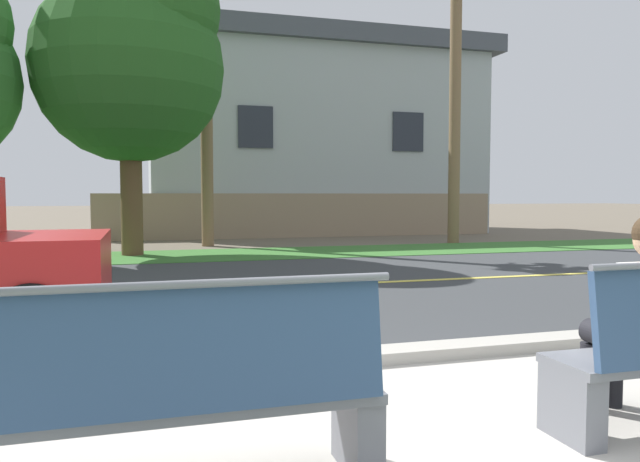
{
  "coord_description": "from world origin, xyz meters",
  "views": [
    {
      "loc": [
        -1.61,
        -2.14,
        1.36
      ],
      "look_at": [
        0.07,
        3.59,
        1.0
      ],
      "focal_mm": 33.98,
      "sensor_mm": 36.0,
      "label": 1
    }
  ],
  "objects": [
    {
      "name": "curb_edge",
      "position": [
        0.0,
        2.35,
        0.06
      ],
      "size": [
        44.0,
        0.3,
        0.11
      ],
      "primitive_type": "cube",
      "color": "#ADA89E",
      "rests_on": "ground_plane"
    },
    {
      "name": "road_centre_line",
      "position": [
        0.0,
        6.5,
        0.01
      ],
      "size": [
        48.0,
        0.14,
        0.01
      ],
      "primitive_type": "cube",
      "color": "#E0CC4C",
      "rests_on": "ground_plane"
    },
    {
      "name": "shade_tree_centre",
      "position": [
        -1.71,
        11.9,
        4.45
      ],
      "size": [
        4.15,
        4.15,
        6.85
      ],
      "color": "brown",
      "rests_on": "ground_plane"
    },
    {
      "name": "seated_person_white",
      "position": [
        1.16,
        0.69,
        0.68
      ],
      "size": [
        0.52,
        0.68,
        1.25
      ],
      "color": "black",
      "rests_on": "ground_plane"
    },
    {
      "name": "house_across_street",
      "position": [
        4.39,
        19.82,
        3.49
      ],
      "size": [
        12.39,
        6.91,
        6.89
      ],
      "color": "#A3ADB2",
      "rests_on": "ground_plane"
    },
    {
      "name": "street_asphalt",
      "position": [
        0.0,
        6.5,
        0.0
      ],
      "size": [
        52.0,
        8.0,
        0.01
      ],
      "primitive_type": "cube",
      "color": "#383A3D",
      "rests_on": "ground_plane"
    },
    {
      "name": "garden_wall",
      "position": [
        3.45,
        16.62,
        0.7
      ],
      "size": [
        13.0,
        0.36,
        1.4
      ],
      "primitive_type": "cube",
      "color": "gray",
      "rests_on": "ground_plane"
    },
    {
      "name": "palm_tree_short",
      "position": [
        6.77,
        13.08,
        6.59
      ],
      "size": [
        2.09,
        1.98,
        8.21
      ],
      "color": "brown",
      "rests_on": "ground_plane"
    },
    {
      "name": "far_verge_grass",
      "position": [
        0.0,
        11.53,
        0.01
      ],
      "size": [
        48.0,
        2.8,
        0.02
      ],
      "primitive_type": "cube",
      "color": "#38702D",
      "rests_on": "ground_plane"
    },
    {
      "name": "bench_left",
      "position": [
        -1.51,
        0.52,
        0.46
      ],
      "size": [
        1.91,
        0.48,
        1.01
      ],
      "color": "slate",
      "rests_on": "ground_plane"
    },
    {
      "name": "ground_plane",
      "position": [
        0.0,
        8.0,
        0.0
      ],
      "size": [
        140.0,
        140.0,
        0.0
      ],
      "primitive_type": "plane",
      "color": "#665B4C"
    }
  ]
}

